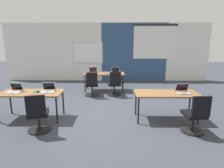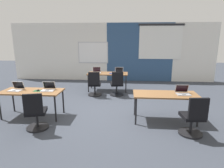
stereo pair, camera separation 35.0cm
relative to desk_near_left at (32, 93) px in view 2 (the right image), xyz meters
The scene contains 19 objects.
ground_plane 1.96m from the desk_near_left, 18.92° to the left, with size 24.00×24.00×0.00m.
back_wall_assembly 5.18m from the desk_near_left, 69.45° to the left, with size 10.00×0.27×2.80m.
desk_near_left is the anchor object (origin of this frame).
desk_near_right 3.50m from the desk_near_left, ahead, with size 1.60×0.70×0.72m.
desk_far_center 3.30m from the desk_near_left, 57.99° to the left, with size 1.60×0.70×0.72m.
laptop_far_right 3.56m from the desk_near_left, 51.76° to the left, with size 0.34×0.28×0.24m.
mousepad_far_right 3.33m from the desk_near_left, 54.51° to the left, with size 0.22×0.19×0.00m.
mouse_far_right 3.34m from the desk_near_left, 54.51° to the left, with size 0.08×0.11×0.03m.
chair_far_right 3.03m from the desk_near_left, 44.29° to the left, with size 0.52×0.57×0.92m.
laptop_far_left 3.12m from the desk_near_left, 65.37° to the left, with size 0.37×0.33×0.23m.
mouse_far_left 3.02m from the desk_near_left, 69.58° to the left, with size 0.07×0.11×0.03m.
chair_far_left 2.45m from the desk_near_left, 56.39° to the left, with size 0.52×0.56×0.92m.
laptop_near_left_end 0.44m from the desk_near_left, behind, with size 0.36×0.33×0.23m.
laptop_near_right_end 3.93m from the desk_near_left, ahead, with size 0.34×0.33×0.23m.
chair_near_right_end 4.05m from the desk_near_left, 10.78° to the right, with size 0.52×0.56×0.92m.
laptop_near_left_inner 0.45m from the desk_near_left, 10.17° to the left, with size 0.35×0.33×0.23m.
mousepad_near_left_inner 0.18m from the desk_near_left, ahead, with size 0.22×0.19×0.00m.
mouse_near_left_inner 0.19m from the desk_near_left, ahead, with size 0.07×0.11×0.03m.
chair_near_left_inner 0.93m from the desk_near_left, 58.96° to the right, with size 0.54×0.59×0.92m.
Camera 2 is at (0.78, -5.29, 2.08)m, focal length 30.53 mm.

